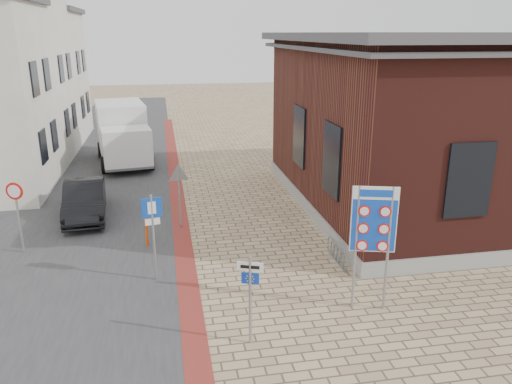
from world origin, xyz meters
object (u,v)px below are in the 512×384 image
object	(u,v)px
box_truck	(123,133)
essen_sign	(250,288)
sedan	(85,200)
border_sign	(374,222)
bollard	(147,232)
parking_sign	(153,223)

from	to	relation	value
box_truck	essen_sign	world-z (taller)	box_truck
box_truck	sedan	bearing A→B (deg)	-104.87
border_sign	essen_sign	size ratio (longest dim) A/B	1.53
essen_sign	bollard	distance (m)	6.51
border_sign	essen_sign	bearing A→B (deg)	-147.87
sedan	essen_sign	bearing A→B (deg)	-67.69
box_truck	border_sign	world-z (taller)	border_sign
box_truck	essen_sign	distance (m)	18.11
sedan	parking_sign	size ratio (longest dim) A/B	1.63
sedan	box_truck	size ratio (longest dim) A/B	0.66
essen_sign	parking_sign	bearing A→B (deg)	141.58
sedan	essen_sign	size ratio (longest dim) A/B	1.94
parking_sign	box_truck	bearing A→B (deg)	86.75
essen_sign	parking_sign	world-z (taller)	parking_sign
border_sign	bollard	distance (m)	7.81
bollard	sedan	bearing A→B (deg)	125.67
bollard	essen_sign	bearing A→B (deg)	-67.88
border_sign	essen_sign	world-z (taller)	border_sign
parking_sign	border_sign	bearing A→B (deg)	-35.69
sedan	parking_sign	xyz separation A→B (m)	(2.67, -5.78, 1.07)
box_truck	border_sign	xyz separation A→B (m)	(7.10, -16.75, 0.74)
essen_sign	parking_sign	xyz separation A→B (m)	(-2.13, 3.50, 0.35)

